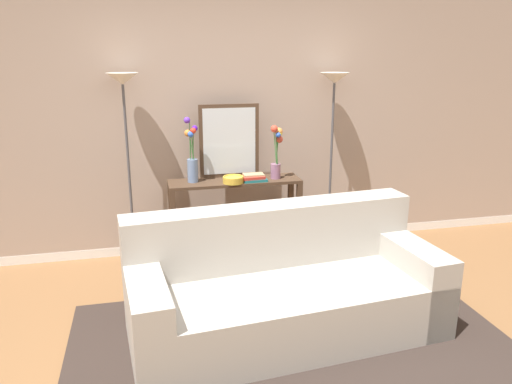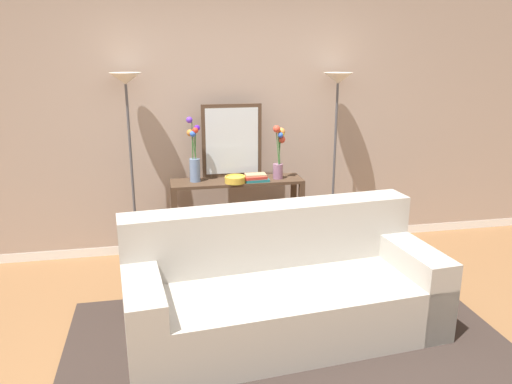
{
  "view_description": "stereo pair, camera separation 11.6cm",
  "coord_description": "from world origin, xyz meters",
  "px_view_note": "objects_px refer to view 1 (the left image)",
  "views": [
    {
      "loc": [
        -0.79,
        -2.71,
        1.99
      ],
      "look_at": [
        0.08,
        1.06,
        0.88
      ],
      "focal_mm": 35.24,
      "sensor_mm": 36.0,
      "label": 1
    },
    {
      "loc": [
        -0.68,
        -2.74,
        1.99
      ],
      "look_at": [
        0.08,
        1.06,
        0.88
      ],
      "focal_mm": 35.24,
      "sensor_mm": 36.0,
      "label": 2
    }
  ],
  "objects_px": {
    "fruit_bowl": "(233,179)",
    "wall_mirror": "(229,141)",
    "console_table": "(235,206)",
    "vase_tall_flowers": "(192,157)",
    "floor_lamp_right": "(333,112)",
    "vase_short_flowers": "(277,152)",
    "floor_lamp_left": "(125,117)",
    "book_stack": "(254,178)",
    "couch": "(284,291)",
    "book_row_under_console": "(205,256)"
  },
  "relations": [
    {
      "from": "fruit_bowl",
      "to": "wall_mirror",
      "type": "bearing_deg",
      "value": 87.99
    },
    {
      "from": "console_table",
      "to": "vase_tall_flowers",
      "type": "relative_size",
      "value": 2.07
    },
    {
      "from": "floor_lamp_right",
      "to": "vase_short_flowers",
      "type": "height_order",
      "value": "floor_lamp_right"
    },
    {
      "from": "floor_lamp_left",
      "to": "book_stack",
      "type": "xyz_separation_m",
      "value": [
        1.12,
        -0.19,
        -0.57
      ]
    },
    {
      "from": "vase_tall_flowers",
      "to": "book_stack",
      "type": "relative_size",
      "value": 2.57
    },
    {
      "from": "couch",
      "to": "book_stack",
      "type": "xyz_separation_m",
      "value": [
        0.06,
        1.26,
        0.52
      ]
    },
    {
      "from": "couch",
      "to": "book_stack",
      "type": "distance_m",
      "value": 1.36
    },
    {
      "from": "floor_lamp_right",
      "to": "vase_tall_flowers",
      "type": "height_order",
      "value": "floor_lamp_right"
    },
    {
      "from": "couch",
      "to": "fruit_bowl",
      "type": "xyz_separation_m",
      "value": [
        -0.13,
        1.24,
        0.52
      ]
    },
    {
      "from": "floor_lamp_left",
      "to": "wall_mirror",
      "type": "bearing_deg",
      "value": 1.52
    },
    {
      "from": "couch",
      "to": "book_row_under_console",
      "type": "distance_m",
      "value": 1.42
    },
    {
      "from": "vase_short_flowers",
      "to": "book_row_under_console",
      "type": "bearing_deg",
      "value": 177.96
    },
    {
      "from": "fruit_bowl",
      "to": "book_stack",
      "type": "bearing_deg",
      "value": 5.14
    },
    {
      "from": "couch",
      "to": "floor_lamp_right",
      "type": "relative_size",
      "value": 1.28
    },
    {
      "from": "couch",
      "to": "vase_short_flowers",
      "type": "height_order",
      "value": "vase_short_flowers"
    },
    {
      "from": "vase_tall_flowers",
      "to": "book_stack",
      "type": "height_order",
      "value": "vase_tall_flowers"
    },
    {
      "from": "floor_lamp_left",
      "to": "fruit_bowl",
      "type": "bearing_deg",
      "value": -12.49
    },
    {
      "from": "floor_lamp_right",
      "to": "vase_tall_flowers",
      "type": "relative_size",
      "value": 2.95
    },
    {
      "from": "vase_short_flowers",
      "to": "book_stack",
      "type": "xyz_separation_m",
      "value": [
        -0.23,
        -0.05,
        -0.22
      ]
    },
    {
      "from": "vase_short_flowers",
      "to": "book_row_under_console",
      "type": "relative_size",
      "value": 1.25
    },
    {
      "from": "couch",
      "to": "book_row_under_console",
      "type": "bearing_deg",
      "value": 106.88
    },
    {
      "from": "vase_tall_flowers",
      "to": "couch",
      "type": "bearing_deg",
      "value": -69.96
    },
    {
      "from": "console_table",
      "to": "book_stack",
      "type": "xyz_separation_m",
      "value": [
        0.17,
        -0.08,
        0.29
      ]
    },
    {
      "from": "vase_tall_flowers",
      "to": "vase_short_flowers",
      "type": "xyz_separation_m",
      "value": [
        0.79,
        -0.04,
        0.02
      ]
    },
    {
      "from": "fruit_bowl",
      "to": "couch",
      "type": "bearing_deg",
      "value": -83.82
    },
    {
      "from": "wall_mirror",
      "to": "fruit_bowl",
      "type": "relative_size",
      "value": 3.6
    },
    {
      "from": "couch",
      "to": "console_table",
      "type": "distance_m",
      "value": 1.36
    },
    {
      "from": "vase_tall_flowers",
      "to": "vase_short_flowers",
      "type": "bearing_deg",
      "value": -3.13
    },
    {
      "from": "couch",
      "to": "fruit_bowl",
      "type": "relative_size",
      "value": 11.8
    },
    {
      "from": "couch",
      "to": "book_stack",
      "type": "bearing_deg",
      "value": 87.2
    },
    {
      "from": "wall_mirror",
      "to": "vase_tall_flowers",
      "type": "distance_m",
      "value": 0.4
    },
    {
      "from": "vase_tall_flowers",
      "to": "book_row_under_console",
      "type": "height_order",
      "value": "vase_tall_flowers"
    },
    {
      "from": "console_table",
      "to": "floor_lamp_right",
      "type": "distance_m",
      "value": 1.31
    },
    {
      "from": "fruit_bowl",
      "to": "book_row_under_console",
      "type": "height_order",
      "value": "fruit_bowl"
    },
    {
      "from": "couch",
      "to": "vase_short_flowers",
      "type": "relative_size",
      "value": 4.45
    },
    {
      "from": "wall_mirror",
      "to": "couch",
      "type": "bearing_deg",
      "value": -85.09
    },
    {
      "from": "vase_tall_flowers",
      "to": "book_row_under_console",
      "type": "xyz_separation_m",
      "value": [
        0.09,
        -0.02,
        -0.97
      ]
    },
    {
      "from": "couch",
      "to": "vase_tall_flowers",
      "type": "xyz_separation_m",
      "value": [
        -0.49,
        1.36,
        0.72
      ]
    },
    {
      "from": "wall_mirror",
      "to": "vase_short_flowers",
      "type": "distance_m",
      "value": 0.46
    },
    {
      "from": "couch",
      "to": "wall_mirror",
      "type": "relative_size",
      "value": 3.28
    },
    {
      "from": "vase_tall_flowers",
      "to": "book_row_under_console",
      "type": "relative_size",
      "value": 1.46
    },
    {
      "from": "couch",
      "to": "vase_short_flowers",
      "type": "distance_m",
      "value": 1.54
    },
    {
      "from": "vase_short_flowers",
      "to": "console_table",
      "type": "bearing_deg",
      "value": 176.4
    },
    {
      "from": "fruit_bowl",
      "to": "book_stack",
      "type": "relative_size",
      "value": 0.83
    },
    {
      "from": "console_table",
      "to": "floor_lamp_right",
      "type": "relative_size",
      "value": 0.7
    },
    {
      "from": "couch",
      "to": "floor_lamp_left",
      "type": "height_order",
      "value": "floor_lamp_left"
    },
    {
      "from": "book_stack",
      "to": "book_row_under_console",
      "type": "relative_size",
      "value": 0.57
    },
    {
      "from": "wall_mirror",
      "to": "floor_lamp_left",
      "type": "bearing_deg",
      "value": -178.48
    },
    {
      "from": "floor_lamp_left",
      "to": "book_stack",
      "type": "bearing_deg",
      "value": -9.49
    },
    {
      "from": "floor_lamp_left",
      "to": "couch",
      "type": "bearing_deg",
      "value": -53.75
    }
  ]
}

